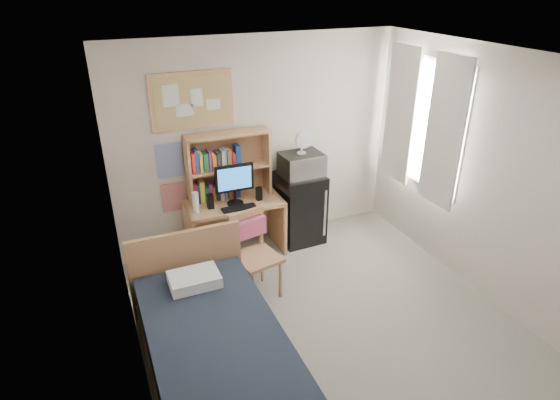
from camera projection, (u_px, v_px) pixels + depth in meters
name	position (u px, v px, depth m)	size (l,w,h in m)	color
floor	(336.00, 334.00, 4.61)	(3.60, 4.20, 0.02)	gray
ceiling	(354.00, 63.00, 3.47)	(3.60, 4.20, 0.02)	white
wall_back	(258.00, 144.00, 5.77)	(3.60, 0.04, 2.60)	beige
wall_left	(129.00, 263.00, 3.40)	(0.04, 4.20, 2.60)	beige
wall_right	(501.00, 184.00, 4.67)	(0.04, 4.20, 2.60)	beige
window_unit	(423.00, 123.00, 5.51)	(0.10, 1.40, 1.70)	white
curtain_left	(444.00, 133.00, 5.17)	(0.04, 0.55, 1.70)	silver
curtain_right	(400.00, 115.00, 5.83)	(0.04, 0.55, 1.70)	silver
bulletin_board	(192.00, 100.00, 5.21)	(0.94, 0.03, 0.64)	tan
poster_wave	(169.00, 160.00, 5.40)	(0.30, 0.01, 0.42)	#2942A7
poster_japan	(173.00, 197.00, 5.61)	(0.28, 0.01, 0.36)	red
desk	(235.00, 228.00, 5.77)	(1.16, 0.58, 0.72)	tan
desk_chair	(257.00, 257.00, 4.96)	(0.48, 0.48, 0.96)	tan
mini_fridge	(300.00, 208.00, 6.06)	(0.54, 0.54, 0.92)	black
bed	(219.00, 364.00, 3.86)	(1.08, 2.16, 0.59)	black
hutch	(229.00, 166.00, 5.56)	(1.00, 0.25, 0.82)	tan
monitor	(235.00, 185.00, 5.46)	(0.46, 0.04, 0.49)	black
keyboard	(239.00, 208.00, 5.44)	(0.40, 0.13, 0.02)	black
speaker_left	(210.00, 201.00, 5.43)	(0.07, 0.07, 0.17)	black
speaker_right	(259.00, 194.00, 5.63)	(0.07, 0.07, 0.16)	black
water_bottle	(196.00, 202.00, 5.31)	(0.07, 0.07, 0.25)	white
hoodie	(246.00, 228.00, 4.99)	(0.43, 0.13, 0.21)	#E0557E
microwave	(301.00, 165.00, 5.78)	(0.50, 0.38, 0.29)	silver
desk_fan	(302.00, 143.00, 5.65)	(0.22, 0.22, 0.27)	white
pillow	(194.00, 279.00, 4.32)	(0.46, 0.32, 0.11)	white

